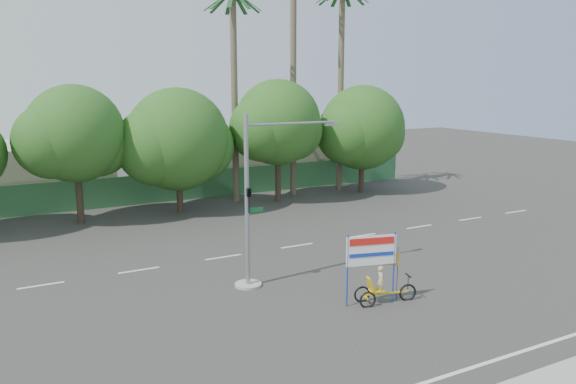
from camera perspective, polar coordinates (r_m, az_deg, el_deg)
name	(u,v)px	position (r m, az deg, el deg)	size (l,w,h in m)	color
ground	(354,309)	(21.23, 6.76, -11.69)	(120.00, 120.00, 0.00)	#33302D
fence	(179,186)	(39.81, -11.06, 0.57)	(38.00, 0.08, 2.00)	#336B3D
building_left	(15,174)	(42.47, -25.95, 1.67)	(12.00, 8.00, 4.00)	beige
building_right	(256,160)	(46.64, -3.30, 3.31)	(14.00, 8.00, 3.60)	beige
tree_left	(74,137)	(34.40, -20.89, 5.21)	(6.66, 5.60, 8.07)	#473828
tree_center	(177,142)	(35.69, -11.23, 4.97)	(7.62, 6.40, 7.85)	#473828
tree_right	(277,126)	(38.22, -1.11, 6.75)	(6.90, 5.80, 8.36)	#473828
tree_far_right	(362,130)	(41.88, 7.51, 6.24)	(7.38, 6.20, 7.94)	#473828
palm_tall	(293,48)	(40.44, 0.54, 14.41)	(3.73, 3.79, 17.45)	#70604C
palm_mid	(341,64)	(42.44, 5.41, 12.78)	(3.73, 3.79, 15.45)	#70604C
palm_short	(234,71)	(38.44, -5.50, 12.13)	(3.73, 3.79, 14.45)	#70604C
traffic_signal	(254,216)	(22.57, -3.46, -2.42)	(4.72, 1.10, 7.00)	gray
trike_billboard	(377,275)	(21.42, 9.07, -8.31)	(2.78, 1.05, 2.80)	black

